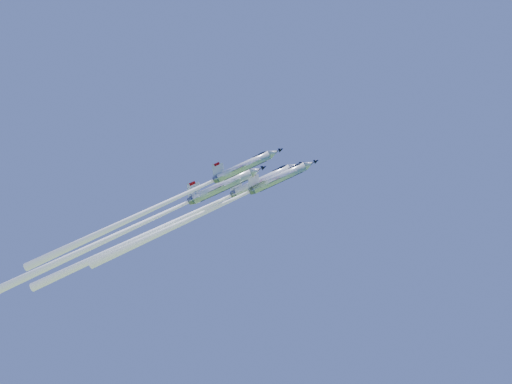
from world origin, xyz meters
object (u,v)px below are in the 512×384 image
at_px(jet_left, 174,222).
at_px(jet_lead, 210,210).
at_px(jet_right, 160,205).
at_px(jet_slot, 126,231).

bearing_deg(jet_left, jet_lead, 63.10).
relative_size(jet_right, jet_slot, 0.82).
bearing_deg(jet_left, jet_right, -1.87).
bearing_deg(jet_slot, jet_left, 124.11).
xyz_separation_m(jet_left, jet_right, (5.33, -12.78, 0.76)).
height_order(jet_left, jet_slot, jet_left).
distance_m(jet_left, jet_slot, 11.14).
relative_size(jet_lead, jet_left, 0.82).
xyz_separation_m(jet_lead, jet_right, (-3.88, -12.39, -0.98)).
bearing_deg(jet_slot, jet_right, 47.27).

